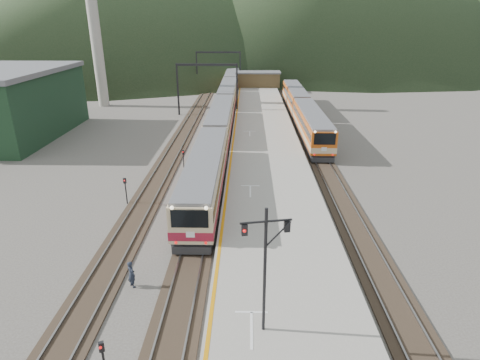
{
  "coord_description": "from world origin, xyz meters",
  "views": [
    {
      "loc": [
        3.56,
        -8.53,
        14.27
      ],
      "look_at": [
        2.95,
        22.01,
        2.0
      ],
      "focal_mm": 30.0,
      "sensor_mm": 36.0,
      "label": 1
    }
  ],
  "objects_px": {
    "second_train": "(302,110)",
    "signal_mast": "(265,259)",
    "worker": "(131,274)",
    "main_train": "(225,106)"
  },
  "relations": [
    {
      "from": "signal_mast",
      "to": "worker",
      "type": "bearing_deg",
      "value": 149.18
    },
    {
      "from": "main_train",
      "to": "signal_mast",
      "type": "xyz_separation_m",
      "value": [
        4.34,
        -46.46,
        2.83
      ]
    },
    {
      "from": "signal_mast",
      "to": "worker",
      "type": "height_order",
      "value": "signal_mast"
    },
    {
      "from": "main_train",
      "to": "signal_mast",
      "type": "bearing_deg",
      "value": -84.67
    },
    {
      "from": "second_train",
      "to": "worker",
      "type": "height_order",
      "value": "second_train"
    },
    {
      "from": "main_train",
      "to": "signal_mast",
      "type": "distance_m",
      "value": 46.75
    },
    {
      "from": "second_train",
      "to": "worker",
      "type": "relative_size",
      "value": 22.28
    },
    {
      "from": "signal_mast",
      "to": "second_train",
      "type": "bearing_deg",
      "value": 80.73
    },
    {
      "from": "signal_mast",
      "to": "worker",
      "type": "xyz_separation_m",
      "value": [
        -7.34,
        4.38,
        -3.97
      ]
    },
    {
      "from": "second_train",
      "to": "signal_mast",
      "type": "xyz_separation_m",
      "value": [
        -7.16,
        -43.89,
        2.91
      ]
    }
  ]
}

